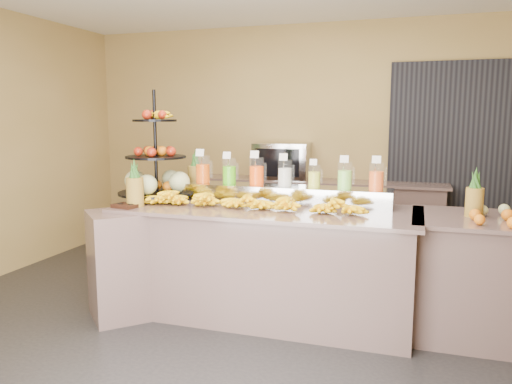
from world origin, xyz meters
The scene contains 20 objects.
ground centered at (0.00, 0.00, 0.00)m, with size 6.00×6.00×0.00m, color black.
room_envelope centered at (0.19, 0.79, 1.88)m, with size 6.04×5.02×2.82m.
buffet_counter centered at (-0.12, 0.26, 0.47)m, with size 2.75×1.25×0.93m.
right_counter centered at (1.70, 0.40, 0.47)m, with size 1.08×0.88×0.93m.
back_ledge centered at (0.00, 2.25, 0.47)m, with size 3.10×0.55×0.93m.
pitcher_tray centered at (0.08, 0.58, 1.01)m, with size 1.85×0.30×0.15m, color gray.
juice_pitcher_orange_a centered at (-0.70, 0.58, 1.19)m, with size 0.13×0.14×0.32m.
juice_pitcher_green centered at (-0.44, 0.58, 1.18)m, with size 0.13×0.13×0.30m.
juice_pitcher_orange_b centered at (-0.18, 0.58, 1.19)m, with size 0.13×0.14×0.32m.
juice_pitcher_milk centered at (0.08, 0.58, 1.18)m, with size 0.12×0.13×0.30m.
juice_pitcher_lemon centered at (0.34, 0.58, 1.17)m, with size 0.11×0.11×0.26m.
juice_pitcher_lime centered at (0.60, 0.58, 1.18)m, with size 0.12×0.13×0.30m.
juice_pitcher_orange_c centered at (0.86, 0.58, 1.18)m, with size 0.12×0.13×0.30m.
banana_heap centered at (-0.13, 0.25, 1.00)m, with size 1.92×0.17×0.16m.
fruit_stand centered at (-1.05, 0.44, 1.18)m, with size 0.85×0.85×0.99m.
condiment_caddy centered at (-1.12, -0.05, 0.95)m, with size 0.20×0.15×0.03m, color black.
pineapple_left_a centered at (-1.07, 0.02, 1.08)m, with size 0.15×0.15×0.41m.
pineapple_left_b centered at (-0.86, 0.78, 1.10)m, with size 0.15×0.15×0.44m.
right_fruit_pile centered at (1.74, 0.29, 1.00)m, with size 0.42×0.40×0.22m.
oven_warmer centered at (-0.39, 2.25, 1.15)m, with size 0.66×0.46×0.44m, color gray.
Camera 1 is at (1.17, -3.62, 1.68)m, focal length 35.00 mm.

